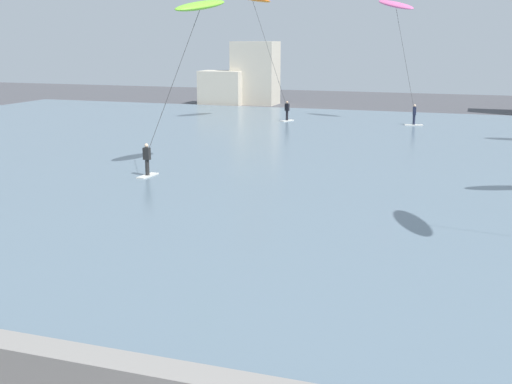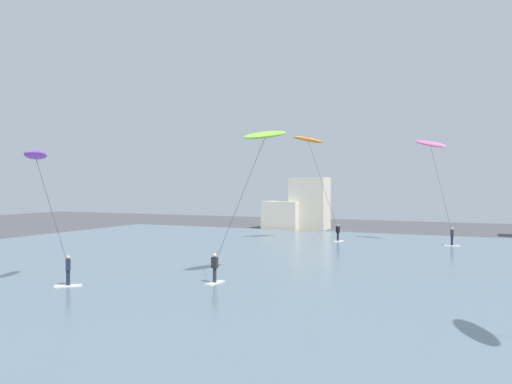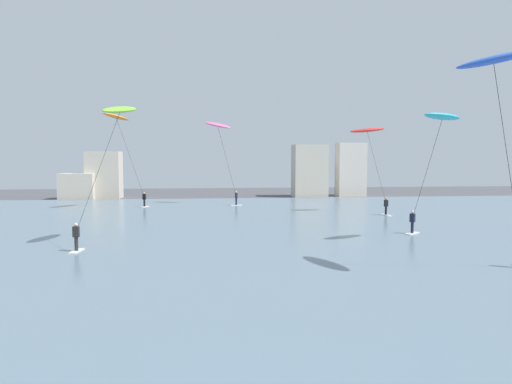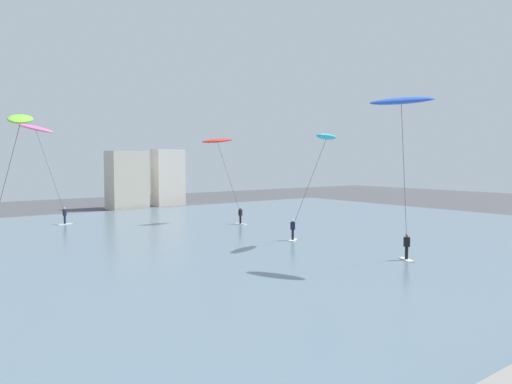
{
  "view_description": "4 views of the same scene",
  "coord_description": "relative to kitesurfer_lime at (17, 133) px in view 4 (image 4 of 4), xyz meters",
  "views": [
    {
      "loc": [
        4.58,
        -5.42,
        6.78
      ],
      "look_at": [
        -0.71,
        9.99,
        2.93
      ],
      "focal_mm": 45.6,
      "sensor_mm": 36.0,
      "label": 1
    },
    {
      "loc": [
        3.13,
        -2.17,
        5.48
      ],
      "look_at": [
        -3.22,
        11.66,
        5.29
      ],
      "focal_mm": 36.44,
      "sensor_mm": 36.0,
      "label": 2
    },
    {
      "loc": [
        -3.21,
        -2.57,
        5.3
      ],
      "look_at": [
        -1.27,
        15.82,
        3.94
      ],
      "focal_mm": 30.46,
      "sensor_mm": 36.0,
      "label": 3
    },
    {
      "loc": [
        -14.01,
        -1.27,
        6.33
      ],
      "look_at": [
        -0.7,
        16.01,
        4.89
      ],
      "focal_mm": 33.98,
      "sensor_mm": 36.0,
      "label": 4
    }
  ],
  "objects": [
    {
      "name": "kitesurfer_red",
      "position": [
        21.08,
        14.35,
        -0.01
      ],
      "size": [
        3.48,
        3.66,
        8.51
      ],
      "color": "silver",
      "rests_on": "water_bay"
    },
    {
      "name": "water_bay",
      "position": [
        8.81,
        6.21,
        -7.58
      ],
      "size": [
        84.0,
        52.0,
        0.1
      ],
      "primitive_type": "cube",
      "color": "slate",
      "rests_on": "ground"
    },
    {
      "name": "kitesurfer_blue",
      "position": [
        18.04,
        -8.98,
        1.31
      ],
      "size": [
        4.43,
        3.87,
        9.84
      ],
      "color": "silver",
      "rests_on": "water_bay"
    },
    {
      "name": "kitesurfer_cyan",
      "position": [
        19.87,
        -1.02,
        -0.35
      ],
      "size": [
        3.28,
        5.14,
        8.15
      ],
      "color": "silver",
      "rests_on": "water_bay"
    },
    {
      "name": "kitesurfer_pink",
      "position": [
        6.71,
        24.0,
        0.93
      ],
      "size": [
        4.44,
        3.04,
        9.92
      ],
      "color": "silver",
      "rests_on": "water_bay"
    },
    {
      "name": "far_shore_buildings",
      "position": [
        8.97,
        34.74,
        -4.26
      ],
      "size": [
        42.85,
        4.36,
        7.82
      ],
      "color": "beige",
      "rests_on": "ground"
    },
    {
      "name": "kitesurfer_lime",
      "position": [
        0.0,
        0.0,
        0.0
      ],
      "size": [
        3.59,
        4.26,
        8.74
      ],
      "color": "silver",
      "rests_on": "water_bay"
    }
  ]
}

